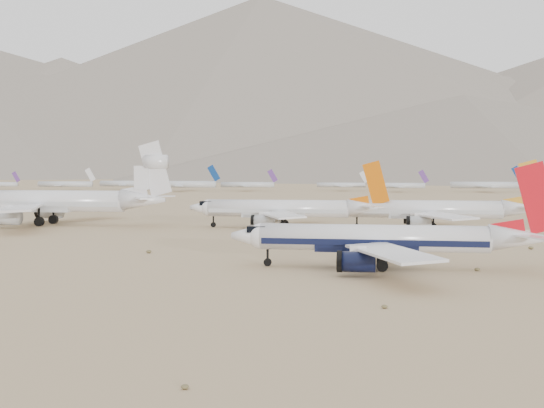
% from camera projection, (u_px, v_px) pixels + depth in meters
% --- Properties ---
extents(ground, '(7000.00, 7000.00, 0.00)m').
position_uv_depth(ground, '(311.00, 269.00, 102.29)').
color(ground, '#9B845A').
rests_on(ground, ground).
extents(main_airliner, '(45.76, 44.69, 16.15)m').
position_uv_depth(main_airliner, '(387.00, 239.00, 102.05)').
color(main_airliner, white).
rests_on(main_airliner, ground).
extents(row2_gold_tail, '(48.55, 47.48, 17.29)m').
position_uv_depth(row2_gold_tail, '(435.00, 210.00, 167.13)').
color(row2_gold_tail, white).
rests_on(row2_gold_tail, ground).
extents(row2_orange_tail, '(47.80, 46.76, 17.05)m').
position_uv_depth(row2_orange_tail, '(286.00, 209.00, 171.37)').
color(row2_orange_tail, white).
rests_on(row2_orange_tail, ground).
extents(row2_white_trijet, '(62.94, 61.52, 22.30)m').
position_uv_depth(row2_white_trijet, '(52.00, 201.00, 180.85)').
color(row2_white_trijet, white).
rests_on(row2_white_trijet, ground).
extents(distant_storage_row, '(503.99, 61.93, 15.14)m').
position_uv_depth(distant_storage_row, '(322.00, 185.00, 444.91)').
color(distant_storage_row, silver).
rests_on(distant_storage_row, ground).
extents(mountain_range, '(7354.00, 3024.00, 470.00)m').
position_uv_depth(mountain_range, '(404.00, 98.00, 1707.25)').
color(mountain_range, slate).
rests_on(mountain_range, ground).
extents(desert_scrub, '(261.14, 121.67, 0.63)m').
position_uv_depth(desert_scrub, '(366.00, 315.00, 68.58)').
color(desert_scrub, brown).
rests_on(desert_scrub, ground).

